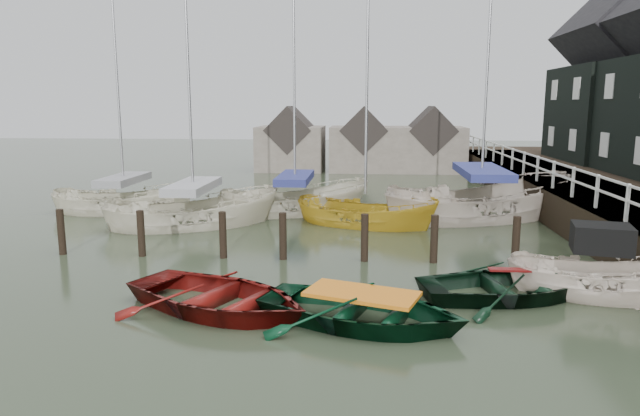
# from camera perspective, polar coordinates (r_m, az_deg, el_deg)

# --- Properties ---
(ground) EXTENTS (120.00, 120.00, 0.00)m
(ground) POSITION_cam_1_polar(r_m,az_deg,el_deg) (14.00, -0.59, -8.52)
(ground) COLOR #293220
(ground) RESTS_ON ground
(pier) EXTENTS (3.04, 32.00, 2.70)m
(pier) POSITION_cam_1_polar(r_m,az_deg,el_deg) (24.91, 23.98, 0.65)
(pier) COLOR black
(pier) RESTS_ON ground
(mooring_pilings) EXTENTS (13.72, 0.22, 1.80)m
(mooring_pilings) POSITION_cam_1_polar(r_m,az_deg,el_deg) (16.85, -3.43, -3.49)
(mooring_pilings) COLOR black
(mooring_pilings) RESTS_ON ground
(far_sheds) EXTENTS (14.00, 4.08, 4.39)m
(far_sheds) POSITION_cam_1_polar(r_m,az_deg,el_deg) (39.28, 4.14, 6.45)
(far_sheds) COLOR #665B51
(far_sheds) RESTS_ON ground
(rowboat_red) EXTENTS (5.54, 4.96, 0.95)m
(rowboat_red) POSITION_cam_1_polar(r_m,az_deg,el_deg) (13.07, -10.06, -10.09)
(rowboat_red) COLOR #62110E
(rowboat_red) RESTS_ON ground
(rowboat_green) EXTENTS (5.19, 4.41, 0.91)m
(rowboat_green) POSITION_cam_1_polar(r_m,az_deg,el_deg) (12.19, 4.18, -11.49)
(rowboat_green) COLOR black
(rowboat_green) RESTS_ON ground
(rowboat_dkgreen) EXTENTS (4.82, 3.89, 0.88)m
(rowboat_dkgreen) POSITION_cam_1_polar(r_m,az_deg,el_deg) (14.43, 18.33, -8.48)
(rowboat_dkgreen) COLOR black
(rowboat_dkgreen) RESTS_ON ground
(motorboat) EXTENTS (4.52, 2.50, 2.55)m
(motorboat) POSITION_cam_1_polar(r_m,az_deg,el_deg) (15.22, 26.19, -7.68)
(motorboat) COLOR silver
(motorboat) RESTS_ON ground
(sailboat_a) EXTENTS (6.94, 4.96, 10.58)m
(sailboat_a) POSITION_cam_1_polar(r_m,az_deg,el_deg) (22.01, -12.43, -1.59)
(sailboat_a) COLOR beige
(sailboat_a) RESTS_ON ground
(sailboat_b) EXTENTS (6.89, 4.50, 11.72)m
(sailboat_b) POSITION_cam_1_polar(r_m,az_deg,el_deg) (24.04, -2.49, -0.35)
(sailboat_b) COLOR beige
(sailboat_b) RESTS_ON ground
(sailboat_c) EXTENTS (6.04, 3.97, 9.68)m
(sailboat_c) POSITION_cam_1_polar(r_m,az_deg,el_deg) (21.74, 4.51, -1.65)
(sailboat_c) COLOR gold
(sailboat_c) RESTS_ON ground
(sailboat_d) EXTENTS (8.88, 5.92, 12.71)m
(sailboat_d) POSITION_cam_1_polar(r_m,az_deg,el_deg) (23.80, 15.68, -0.85)
(sailboat_d) COLOR beige
(sailboat_d) RESTS_ON ground
(sailboat_e) EXTENTS (6.28, 3.23, 10.42)m
(sailboat_e) POSITION_cam_1_polar(r_m,az_deg,el_deg) (25.62, -18.89, -0.23)
(sailboat_e) COLOR beige
(sailboat_e) RESTS_ON ground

